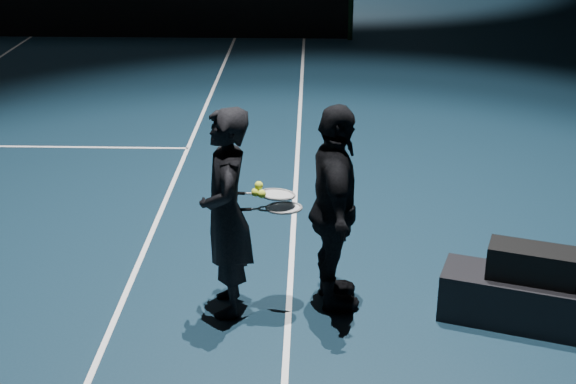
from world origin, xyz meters
The scene contains 12 objects.
floor centered at (0.00, 0.00, 0.00)m, with size 36.00×36.00×0.00m, color #0D2230.
court_lines centered at (0.00, 0.00, 0.00)m, with size 10.98×23.78×0.01m, color white, non-canonical shape.
net_post_right centered at (6.40, 0.00, 0.55)m, with size 0.10×0.10×1.10m, color black.
net_mesh centered at (0.00, 0.00, 0.45)m, with size 12.80×0.02×0.86m, color black.
player_bench centered at (7.36, -10.34, 0.20)m, with size 1.32×0.44×0.40m, color black.
racket_bag centered at (7.36, -10.34, 0.53)m, with size 0.66×0.28×0.26m, color black.
bag_signature centered at (7.36, -10.48, 0.53)m, with size 0.31×0.00×0.09m, color white.
player_a centered at (5.00, -10.18, 0.85)m, with size 0.62×0.41×1.70m, color black.
player_b centered at (5.85, -10.07, 0.85)m, with size 0.99×0.41×1.70m, color black.
racket_lower centered at (5.45, -10.12, 0.87)m, with size 0.68×0.22×0.03m, color black, non-canonical shape.
racket_upper centered at (5.40, -10.09, 0.97)m, with size 0.68×0.22×0.03m, color black, non-canonical shape.
tennis_balls centered at (5.26, -10.14, 1.02)m, with size 0.12×0.10×0.12m, color #E6F233, non-canonical shape.
Camera 1 is at (5.66, -15.81, 3.43)m, focal length 50.00 mm.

